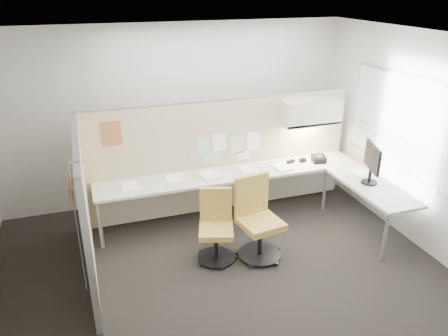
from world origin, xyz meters
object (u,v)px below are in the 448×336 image
object	(u,v)px
chair_left	(216,228)
monitor	(372,162)
phone	(318,159)
desk	(256,182)
chair_right	(257,221)

from	to	relation	value
chair_left	monitor	bearing A→B (deg)	17.09
monitor	phone	bearing A→B (deg)	33.97
desk	chair_left	bearing A→B (deg)	-137.81
chair_right	chair_left	bearing A→B (deg)	159.47
monitor	phone	size ratio (longest dim) A/B	2.35
chair_right	phone	world-z (taller)	chair_right
chair_left	chair_right	bearing A→B (deg)	5.87
chair_right	monitor	size ratio (longest dim) A/B	1.89
phone	desk	bearing A→B (deg)	-163.61
desk	phone	size ratio (longest dim) A/B	16.70
chair_right	phone	distance (m)	1.79
desk	chair_right	distance (m)	0.98
chair_left	chair_right	xyz separation A→B (m)	(0.53, -0.11, 0.07)
desk	monitor	world-z (taller)	monitor
monitor	chair_left	bearing A→B (deg)	106.84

